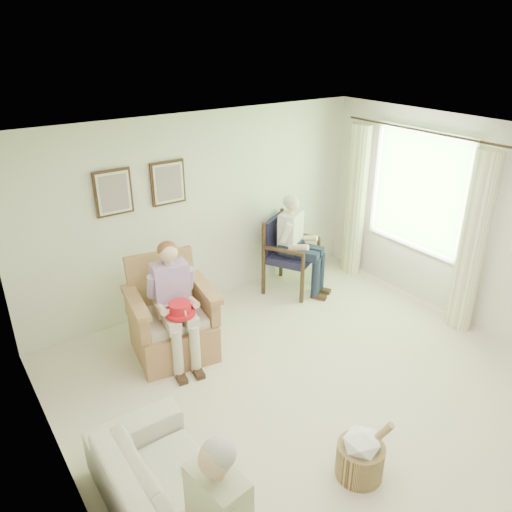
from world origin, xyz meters
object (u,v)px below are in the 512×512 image
at_px(wicker_armchair, 171,325).
at_px(red_hat, 180,310).
at_px(sofa, 185,511).
at_px(person_wicker, 174,295).
at_px(person_dark, 296,238).
at_px(hatbox, 361,454).
at_px(wood_armchair, 288,250).

bearing_deg(wicker_armchair, red_hat, -87.65).
xyz_separation_m(sofa, person_wicker, (0.99, 2.11, 0.52)).
bearing_deg(person_dark, red_hat, 168.67).
bearing_deg(hatbox, wood_armchair, 62.41).
bearing_deg(person_wicker, red_hat, -92.61).
distance_m(person_dark, red_hat, 2.29).
xyz_separation_m(wicker_armchair, wood_armchair, (2.13, 0.53, 0.22)).
relative_size(wicker_armchair, hatbox, 1.92).
bearing_deg(red_hat, wicker_armchair, 83.41).
distance_m(person_dark, hatbox, 3.39).
bearing_deg(wood_armchair, hatbox, -146.90).
bearing_deg(hatbox, person_dark, 61.00).
xyz_separation_m(sofa, red_hat, (0.95, 1.91, 0.44)).
height_order(person_dark, hatbox, person_dark).
height_order(wood_armchair, person_dark, person_dark).
bearing_deg(wicker_armchair, sofa, -104.81).
xyz_separation_m(wicker_armchair, hatbox, (0.52, -2.56, -0.13)).
bearing_deg(person_wicker, person_dark, 22.32).
bearing_deg(sofa, person_wicker, -25.25).
relative_size(person_dark, red_hat, 4.33).
bearing_deg(wood_armchair, person_dark, -119.30).
height_order(sofa, hatbox, sofa).
bearing_deg(wood_armchair, sofa, -167.56).
bearing_deg(wicker_armchair, person_dark, 18.40).
height_order(sofa, person_dark, person_dark).
xyz_separation_m(person_wicker, person_dark, (2.13, 0.51, 0.01)).
relative_size(wood_armchair, sofa, 0.50).
distance_m(wicker_armchair, person_wicker, 0.49).
relative_size(sofa, person_dark, 1.51).
distance_m(sofa, person_wicker, 2.39).
height_order(person_wicker, red_hat, person_wicker).
distance_m(wood_armchair, person_wicker, 2.25).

